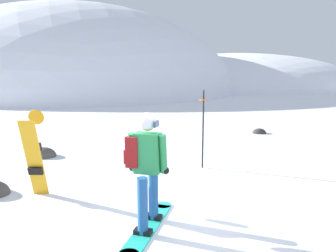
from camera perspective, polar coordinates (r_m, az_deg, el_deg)
The scene contains 8 objects.
ground_plane at distance 5.35m, azimuth 1.63°, elevation -15.60°, with size 300.00×300.00×0.00m, color white.
ridge_peak_main at distance 34.92m, azimuth -16.02°, elevation 5.76°, with size 32.15×28.94×17.28m.
ridge_peak_far at distance 43.74m, azimuth 11.83°, elevation 6.70°, with size 30.67×27.60×8.73m.
snowboarder_main at distance 4.69m, azimuth -3.92°, elevation -7.29°, with size 0.69×1.79×1.71m.
spare_snowboard at distance 6.27m, azimuth -22.45°, elevation -4.65°, with size 0.28×0.49×1.60m.
piste_marker_near at distance 7.56m, azimuth 6.21°, elevation 0.48°, with size 0.20×0.20×1.88m.
rock_dark at distance 12.33m, azimuth 15.77°, elevation -1.23°, with size 0.50×0.43×0.35m.
rock_small at distance 9.35m, azimuth -21.15°, elevation -5.03°, with size 0.71×0.60×0.50m.
Camera 1 is at (-0.10, -4.83, 2.31)m, focal length 34.61 mm.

